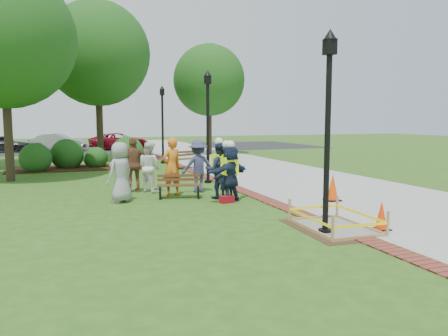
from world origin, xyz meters
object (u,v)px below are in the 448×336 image
object	(u,v)px
hivis_worker_c	(219,168)
cone_front	(381,216)
wet_concrete_pad	(335,218)
bench_near	(179,191)
hivis_worker_a	(230,171)
lamp_near	(328,117)
hivis_worker_b	(226,170)

from	to	relation	value
hivis_worker_c	cone_front	bearing A→B (deg)	-67.85
wet_concrete_pad	hivis_worker_c	xyz separation A→B (m)	(-1.16, 4.46, 0.70)
bench_near	hivis_worker_a	bearing A→B (deg)	-39.59
cone_front	lamp_near	bearing A→B (deg)	170.78
lamp_near	wet_concrete_pad	bearing A→B (deg)	32.26
wet_concrete_pad	cone_front	xyz separation A→B (m)	(0.85, -0.49, 0.09)
hivis_worker_c	hivis_worker_a	bearing A→B (deg)	-78.14
lamp_near	hivis_worker_c	bearing A→B (deg)	98.64
lamp_near	hivis_worker_c	distance (m)	5.04
hivis_worker_b	hivis_worker_c	xyz separation A→B (m)	(-0.17, 0.21, 0.04)
lamp_near	bench_near	bearing A→B (deg)	109.92
hivis_worker_a	hivis_worker_b	distance (m)	0.43
bench_near	cone_front	bearing A→B (deg)	-59.49
cone_front	lamp_near	size ratio (longest dim) A/B	0.16
wet_concrete_pad	hivis_worker_a	bearing A→B (deg)	105.05
hivis_worker_a	hivis_worker_b	xyz separation A→B (m)	(0.03, 0.43, -0.01)
bench_near	hivis_worker_c	distance (m)	1.41
hivis_worker_a	hivis_worker_c	xyz separation A→B (m)	(-0.13, 0.64, 0.03)
wet_concrete_pad	hivis_worker_c	distance (m)	4.66
bench_near	hivis_worker_b	bearing A→B (deg)	-25.55
hivis_worker_b	bench_near	bearing A→B (deg)	154.45
lamp_near	hivis_worker_a	bearing A→B (deg)	98.14
lamp_near	hivis_worker_b	size ratio (longest dim) A/B	2.37
bench_near	hivis_worker_b	world-z (taller)	hivis_worker_b
wet_concrete_pad	hivis_worker_a	size ratio (longest dim) A/B	1.31
hivis_worker_a	hivis_worker_c	distance (m)	0.65
hivis_worker_b	hivis_worker_c	bearing A→B (deg)	128.77
hivis_worker_a	wet_concrete_pad	bearing A→B (deg)	-74.95
wet_concrete_pad	hivis_worker_b	world-z (taller)	hivis_worker_b
hivis_worker_a	hivis_worker_c	bearing A→B (deg)	101.86
bench_near	cone_front	size ratio (longest dim) A/B	2.12
bench_near	hivis_worker_a	distance (m)	1.80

